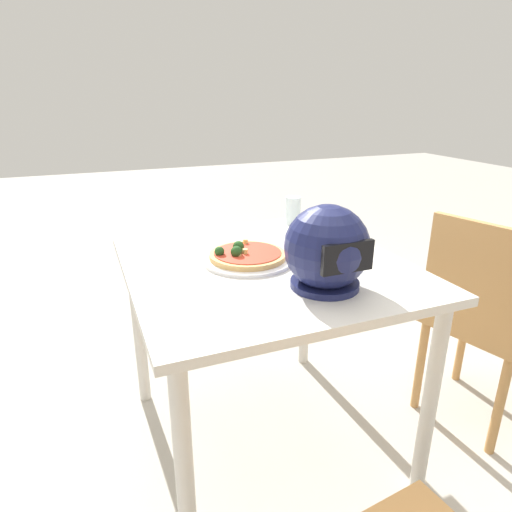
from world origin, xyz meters
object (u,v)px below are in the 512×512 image
at_px(dining_table, 264,287).
at_px(pizza, 246,254).
at_px(motorcycle_helmet, 327,249).
at_px(chair_side, 480,315).
at_px(drinking_glass, 293,211).

bearing_deg(dining_table, pizza, -29.76).
xyz_separation_m(motorcycle_helmet, chair_side, (-0.74, -0.05, -0.39)).
height_order(drinking_glass, chair_side, chair_side).
relative_size(dining_table, pizza, 3.68).
height_order(pizza, motorcycle_helmet, motorcycle_helmet).
xyz_separation_m(dining_table, chair_side, (-0.83, 0.21, -0.17)).
bearing_deg(chair_side, motorcycle_helmet, 3.82).
bearing_deg(pizza, chair_side, 164.45).
height_order(motorcycle_helmet, chair_side, motorcycle_helmet).
bearing_deg(drinking_glass, motorcycle_helmet, 71.91).
xyz_separation_m(motorcycle_helmet, drinking_glass, (-0.21, -0.66, -0.06)).
distance_m(motorcycle_helmet, chair_side, 0.84).
bearing_deg(chair_side, pizza, -15.55).
relative_size(dining_table, drinking_glass, 8.06).
bearing_deg(dining_table, chair_side, 165.52).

